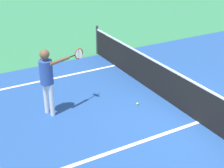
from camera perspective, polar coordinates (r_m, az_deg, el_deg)
ground_plane at (r=8.13m, az=15.02°, el=-6.53°), size 60.00×60.00×0.00m
court_surface_inbounds at (r=8.13m, az=15.02°, el=-6.52°), size 10.62×24.40×0.00m
line_center_service at (r=6.63m, az=-6.31°, el=-13.89°), size 0.10×6.40×0.01m
net at (r=7.88m, az=15.42°, el=-3.49°), size 10.96×0.09×1.07m
player_near at (r=7.86m, az=-11.33°, el=1.62°), size 0.48×1.22×1.72m
tennis_ball_near_net at (r=8.59m, az=4.51°, el=-3.50°), size 0.07×0.07×0.07m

